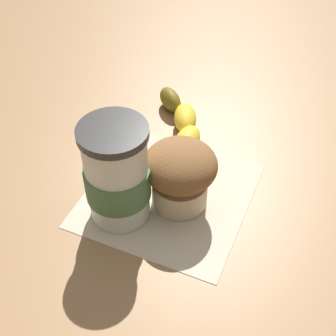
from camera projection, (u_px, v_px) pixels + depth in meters
name	position (u px, v px, depth m)	size (l,w,h in m)	color
ground_plane	(168.00, 195.00, 0.64)	(3.00, 3.00, 0.00)	#936D47
paper_napkin	(168.00, 195.00, 0.64)	(0.21, 0.21, 0.00)	beige
coffee_cup	(117.00, 175.00, 0.57)	(0.08, 0.08, 0.14)	silver
muffin	(180.00, 173.00, 0.59)	(0.09, 0.09, 0.09)	beige
banana	(180.00, 130.00, 0.71)	(0.18, 0.14, 0.03)	gold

